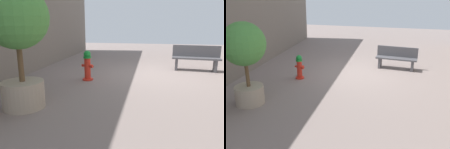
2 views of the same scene
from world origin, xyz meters
The scene contains 4 objects.
ground_plane centered at (0.00, 0.00, 0.00)m, with size 23.40×23.40×0.00m, color gray.
fire_hydrant centered at (2.23, 1.14, 0.48)m, with size 0.42×0.40×0.95m.
bench_near centered at (-1.42, -0.97, 0.50)m, with size 1.77×0.63×0.95m.
planter_tree centered at (2.92, 3.62, 1.63)m, with size 1.30×1.30×2.56m.
Camera 1 is at (0.27, 7.65, 1.79)m, focal length 34.87 mm.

